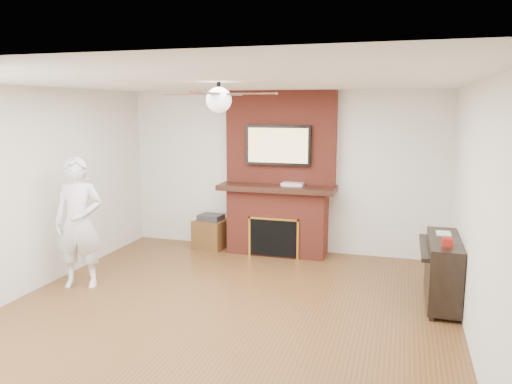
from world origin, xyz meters
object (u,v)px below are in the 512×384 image
(side_table, at_px, (211,232))
(piano, at_px, (442,269))
(person, at_px, (79,223))
(fireplace, at_px, (279,190))

(side_table, height_order, piano, piano)
(person, relative_size, side_table, 3.00)
(fireplace, distance_m, piano, 2.80)
(side_table, bearing_deg, piano, -15.27)
(person, height_order, side_table, person)
(piano, bearing_deg, side_table, 157.79)
(fireplace, xyz_separation_m, side_table, (-1.10, -0.07, -0.74))
(side_table, relative_size, piano, 0.47)
(fireplace, height_order, piano, fireplace)
(person, bearing_deg, piano, -8.15)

